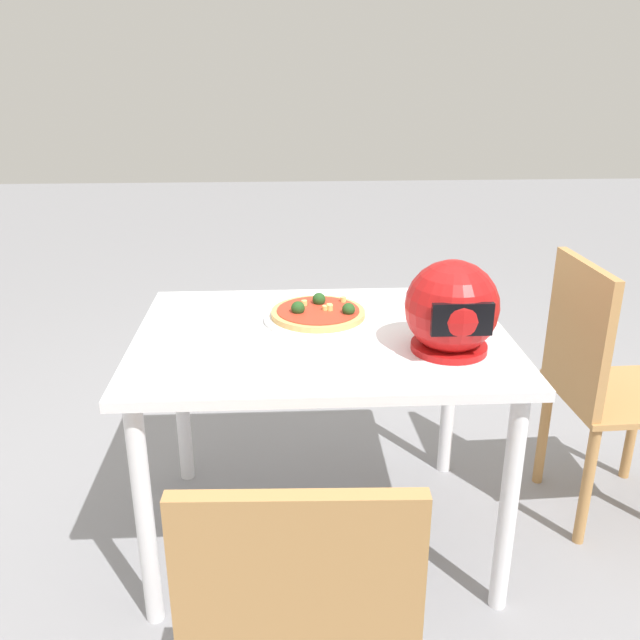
{
  "coord_description": "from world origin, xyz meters",
  "views": [
    {
      "loc": [
        0.1,
        1.84,
        1.47
      ],
      "look_at": [
        0.0,
        -0.06,
        0.74
      ],
      "focal_mm": 37.68,
      "sensor_mm": 36.0,
      "label": 1
    }
  ],
  "objects_px": {
    "pizza": "(319,312)",
    "chair_side": "(599,378)",
    "motorcycle_helmet": "(452,309)",
    "dining_table": "(322,360)"
  },
  "relations": [
    {
      "from": "dining_table",
      "to": "pizza",
      "type": "height_order",
      "value": "pizza"
    },
    {
      "from": "dining_table",
      "to": "motorcycle_helmet",
      "type": "bearing_deg",
      "value": 157.25
    },
    {
      "from": "dining_table",
      "to": "chair_side",
      "type": "xyz_separation_m",
      "value": [
        -0.91,
        -0.08,
        -0.12
      ]
    },
    {
      "from": "chair_side",
      "to": "pizza",
      "type": "bearing_deg",
      "value": -1.93
    },
    {
      "from": "motorcycle_helmet",
      "to": "dining_table",
      "type": "bearing_deg",
      "value": -22.75
    },
    {
      "from": "pizza",
      "to": "chair_side",
      "type": "relative_size",
      "value": 0.32
    },
    {
      "from": "dining_table",
      "to": "motorcycle_helmet",
      "type": "distance_m",
      "value": 0.43
    },
    {
      "from": "dining_table",
      "to": "chair_side",
      "type": "bearing_deg",
      "value": -174.85
    },
    {
      "from": "pizza",
      "to": "motorcycle_helmet",
      "type": "xyz_separation_m",
      "value": [
        -0.35,
        0.26,
        0.1
      ]
    },
    {
      "from": "motorcycle_helmet",
      "to": "chair_side",
      "type": "height_order",
      "value": "motorcycle_helmet"
    }
  ]
}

